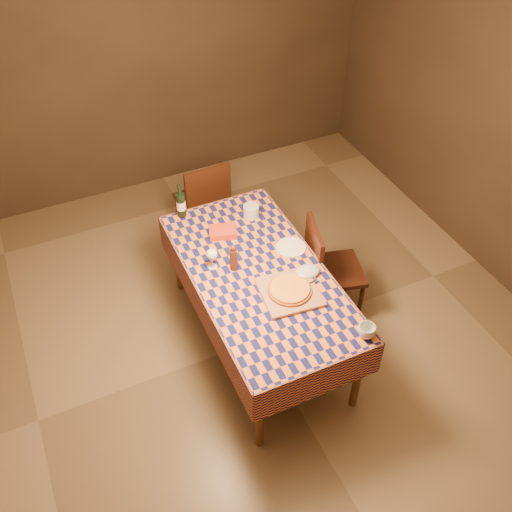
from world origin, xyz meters
name	(u,v)px	position (x,y,z in m)	size (l,w,h in m)	color
room	(259,211)	(0.00, 0.00, 1.35)	(5.00, 5.10, 2.70)	brown
dining_table	(259,281)	(0.00, 0.00, 0.69)	(0.94, 1.84, 0.77)	brown
cutting_board	(289,292)	(0.11, -0.27, 0.78)	(0.39, 0.39, 0.02)	#9D6C49
pizza	(290,289)	(0.11, -0.27, 0.81)	(0.34, 0.34, 0.03)	brown
pepper_mill	(233,258)	(-0.15, 0.12, 0.88)	(0.06, 0.06, 0.23)	#482010
bowl	(306,278)	(0.28, -0.20, 0.79)	(0.13, 0.13, 0.04)	#5C444D
wine_glass	(212,255)	(-0.28, 0.20, 0.89)	(0.08, 0.08, 0.17)	white
wine_bottle	(181,204)	(-0.28, 0.86, 0.88)	(0.10, 0.10, 0.30)	black
deli_tub	(251,211)	(0.22, 0.62, 0.82)	(0.13, 0.13, 0.10)	silver
takeout_container	(223,232)	(-0.07, 0.51, 0.80)	(0.21, 0.15, 0.05)	red
white_plate	(291,247)	(0.34, 0.15, 0.78)	(0.23, 0.23, 0.01)	white
tumbler	(367,331)	(0.39, -0.81, 0.82)	(0.12, 0.12, 0.09)	silver
flour_patch	(300,281)	(0.23, -0.20, 0.77)	(0.23, 0.17, 0.00)	silver
flour_bag	(308,271)	(0.32, -0.15, 0.80)	(0.19, 0.14, 0.05)	#AAB1D9
chair_far	(204,200)	(0.05, 1.29, 0.52)	(0.44, 0.44, 0.93)	black
chair_right	(326,266)	(0.63, 0.08, 0.52)	(0.52, 0.51, 0.93)	black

